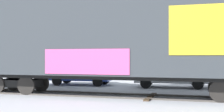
{
  "coord_description": "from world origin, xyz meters",
  "views": [
    {
      "loc": [
        5.36,
        -13.35,
        1.85
      ],
      "look_at": [
        0.2,
        1.92,
        1.91
      ],
      "focal_mm": 47.64,
      "sensor_mm": 36.0,
      "label": 1
    }
  ],
  "objects_px": {
    "flagpole": "(187,20)",
    "freight_car": "(119,38)",
    "parked_car_silver": "(171,73)",
    "parked_car_blue": "(81,72)"
  },
  "relations": [
    {
      "from": "parked_car_blue",
      "to": "freight_car",
      "type": "bearing_deg",
      "value": -49.07
    },
    {
      "from": "flagpole",
      "to": "parked_car_silver",
      "type": "bearing_deg",
      "value": -93.92
    },
    {
      "from": "parked_car_blue",
      "to": "flagpole",
      "type": "bearing_deg",
      "value": 45.81
    },
    {
      "from": "flagpole",
      "to": "freight_car",
      "type": "bearing_deg",
      "value": -101.27
    },
    {
      "from": "freight_car",
      "to": "parked_car_blue",
      "type": "xyz_separation_m",
      "value": [
        -4.11,
        4.73,
        -1.89
      ]
    },
    {
      "from": "flagpole",
      "to": "parked_car_blue",
      "type": "distance_m",
      "value": 9.95
    },
    {
      "from": "flagpole",
      "to": "parked_car_silver",
      "type": "height_order",
      "value": "flagpole"
    },
    {
      "from": "parked_car_silver",
      "to": "parked_car_blue",
      "type": "bearing_deg",
      "value": -178.54
    },
    {
      "from": "flagpole",
      "to": "parked_car_silver",
      "type": "distance_m",
      "value": 7.54
    },
    {
      "from": "parked_car_blue",
      "to": "parked_car_silver",
      "type": "distance_m",
      "value": 5.92
    }
  ]
}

